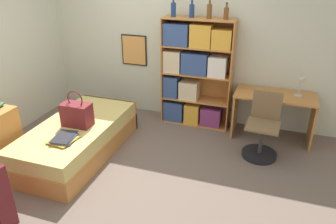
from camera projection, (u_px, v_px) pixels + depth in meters
ground_plane at (124, 162)px, 4.44m from camera, size 14.00×14.00×0.00m
wall_back at (164, 40)px, 5.33m from camera, size 10.00×0.09×2.60m
bed at (78, 138)px, 4.56m from camera, size 0.95×1.93×0.46m
handbag at (77, 114)px, 4.35m from camera, size 0.39×0.22×0.50m
book_stack_on_bed at (64, 139)px, 4.04m from camera, size 0.32×0.38×0.05m
bookcase at (193, 73)px, 5.15m from camera, size 1.10×0.35×1.71m
bottle_green at (173, 9)px, 4.82m from camera, size 0.07×0.07×0.29m
bottle_brown at (192, 10)px, 4.77m from camera, size 0.08×0.08×0.27m
bottle_clear at (209, 11)px, 4.68m from camera, size 0.07×0.07×0.29m
bottle_blue at (226, 13)px, 4.63m from camera, size 0.07×0.07×0.23m
desk at (274, 108)px, 4.86m from camera, size 1.16×0.56×0.70m
desk_lamp at (303, 81)px, 4.61m from camera, size 0.17×0.12×0.35m
desk_chair at (262, 136)px, 4.49m from camera, size 0.47×0.47×0.90m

